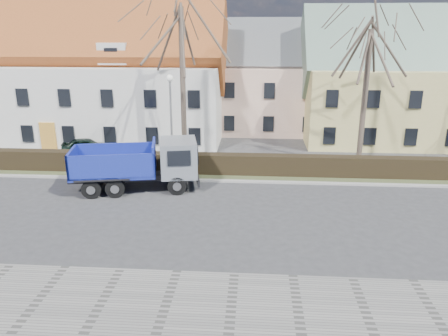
# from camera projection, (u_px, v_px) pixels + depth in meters

# --- Properties ---
(ground) EXTENTS (120.00, 120.00, 0.00)m
(ground) POSITION_uv_depth(u_px,v_px,m) (197.00, 211.00, 22.60)
(ground) COLOR #353537
(sidewalk_near) EXTENTS (80.00, 5.00, 0.08)m
(sidewalk_near) POSITION_uv_depth(u_px,v_px,m) (164.00, 311.00, 14.51)
(sidewalk_near) COLOR gray
(sidewalk_near) RESTS_ON ground
(curb_far) EXTENTS (80.00, 0.30, 0.12)m
(curb_far) POSITION_uv_depth(u_px,v_px,m) (207.00, 180.00, 26.95)
(curb_far) COLOR #9C9994
(curb_far) RESTS_ON ground
(grass_strip) EXTENTS (80.00, 3.00, 0.10)m
(grass_strip) POSITION_uv_depth(u_px,v_px,m) (210.00, 173.00, 28.48)
(grass_strip) COLOR #3F4929
(grass_strip) RESTS_ON ground
(hedge) EXTENTS (60.00, 0.90, 1.30)m
(hedge) POSITION_uv_depth(u_px,v_px,m) (209.00, 165.00, 28.10)
(hedge) COLOR black
(hedge) RESTS_ON ground
(building_white) EXTENTS (26.80, 10.80, 9.50)m
(building_white) POSITION_uv_depth(u_px,v_px,m) (70.00, 81.00, 37.26)
(building_white) COLOR silver
(building_white) RESTS_ON ground
(building_pink) EXTENTS (10.80, 8.80, 8.00)m
(building_pink) POSITION_uv_depth(u_px,v_px,m) (268.00, 86.00, 40.11)
(building_pink) COLOR beige
(building_pink) RESTS_ON ground
(building_yellow) EXTENTS (18.80, 10.80, 8.50)m
(building_yellow) POSITION_uv_depth(u_px,v_px,m) (413.00, 89.00, 36.35)
(building_yellow) COLOR #D0C172
(building_yellow) RESTS_ON ground
(tree_1) EXTENTS (9.20, 9.20, 12.65)m
(tree_1) POSITION_uv_depth(u_px,v_px,m) (182.00, 71.00, 28.89)
(tree_1) COLOR #4D4035
(tree_1) RESTS_ON ground
(tree_2) EXTENTS (8.00, 8.00, 11.00)m
(tree_2) POSITION_uv_depth(u_px,v_px,m) (366.00, 85.00, 28.31)
(tree_2) COLOR #4D4035
(tree_2) RESTS_ON ground
(dump_truck) EXTENTS (7.91, 4.20, 3.00)m
(dump_truck) POSITION_uv_depth(u_px,v_px,m) (131.00, 165.00, 25.14)
(dump_truck) COLOR navy
(dump_truck) RESTS_ON ground
(streetlight) EXTENTS (0.49, 0.49, 6.31)m
(streetlight) POSITION_uv_depth(u_px,v_px,m) (171.00, 123.00, 28.47)
(streetlight) COLOR #A3A3A3
(streetlight) RESTS_ON ground
(cart_frame) EXTENTS (0.74, 0.59, 0.59)m
(cart_frame) POSITION_uv_depth(u_px,v_px,m) (93.00, 179.00, 26.51)
(cart_frame) COLOR silver
(cart_frame) RESTS_ON ground
(parked_car_a) EXTENTS (3.78, 2.19, 1.21)m
(parked_car_a) POSITION_uv_depth(u_px,v_px,m) (86.00, 146.00, 32.79)
(parked_car_a) COLOR black
(parked_car_a) RESTS_ON ground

